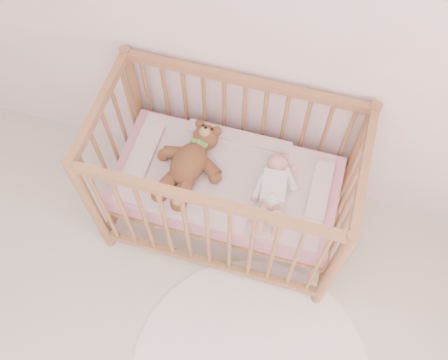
% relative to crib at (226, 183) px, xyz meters
% --- Properties ---
extents(wall_back, '(4.00, 0.02, 2.70)m').
position_rel_crib_xyz_m(wall_back, '(-0.13, 0.40, 0.85)').
color(wall_back, white).
rests_on(wall_back, floor).
extents(crib, '(1.36, 0.76, 1.00)m').
position_rel_crib_xyz_m(crib, '(0.00, 0.00, 0.00)').
color(crib, '#9D6442').
rests_on(crib, floor).
extents(mattress, '(1.22, 0.62, 0.13)m').
position_rel_crib_xyz_m(mattress, '(0.00, 0.00, -0.01)').
color(mattress, pink).
rests_on(mattress, crib).
extents(blanket, '(1.10, 0.58, 0.06)m').
position_rel_crib_xyz_m(blanket, '(0.00, 0.00, 0.06)').
color(blanket, '#D3919D').
rests_on(blanket, mattress).
extents(baby, '(0.28, 0.51, 0.12)m').
position_rel_crib_xyz_m(baby, '(0.26, -0.02, 0.14)').
color(baby, white).
rests_on(baby, blanket).
extents(teddy_bear, '(0.49, 0.63, 0.16)m').
position_rel_crib_xyz_m(teddy_bear, '(-0.20, -0.02, 0.15)').
color(teddy_bear, brown).
rests_on(teddy_bear, blanket).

